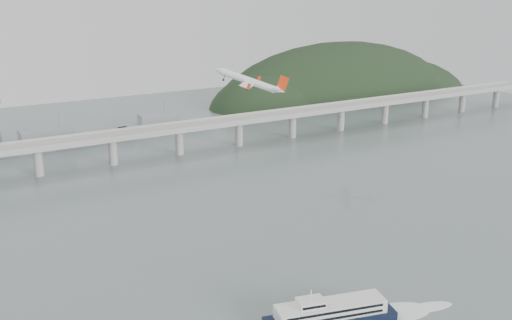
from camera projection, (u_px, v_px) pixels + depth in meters
ground at (318, 267)px, 267.52m from camera, size 900.00×900.00×0.00m
bridge at (152, 135)px, 427.06m from camera, size 800.00×22.00×23.90m
headland at (348, 111)px, 685.73m from camera, size 365.00×155.00×156.00m
ferry at (330, 314)px, 221.96m from camera, size 80.67×28.72×15.44m
airliner at (250, 81)px, 334.65m from camera, size 35.57×34.19×16.31m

